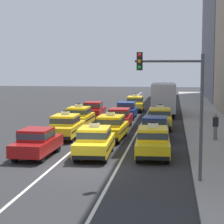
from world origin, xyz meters
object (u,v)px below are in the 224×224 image
(taxi_left_third, at_px, (79,117))
(pedestrian_mid_block, at_px, (215,127))
(sedan_center_fourth, at_px, (126,110))
(traffic_light_pole, at_px, (178,94))
(sedan_left_nearest, at_px, (37,142))
(taxi_right_nearest, at_px, (153,141))
(taxi_left_second, at_px, (66,126))
(sedan_right_fifth, at_px, (163,102))
(taxi_right_third, at_px, (160,118))
(taxi_center_second, at_px, (111,127))
(taxi_center_fifth, at_px, (135,103))
(taxi_center_nearest, at_px, (95,141))
(sedan_center_third, at_px, (120,117))
(sedan_right_second, at_px, (155,127))
(sedan_left_fourth, at_px, (93,109))
(box_truck_right_fourth, at_px, (163,98))

(taxi_left_third, bearing_deg, pedestrian_mid_block, -27.21)
(sedan_center_fourth, xyz_separation_m, traffic_light_pole, (4.57, -21.95, 2.97))
(sedan_left_nearest, height_order, taxi_right_nearest, taxi_right_nearest)
(sedan_left_nearest, bearing_deg, taxi_left_second, 88.94)
(taxi_right_nearest, bearing_deg, sedan_right_fifth, 90.09)
(taxi_right_third, xyz_separation_m, pedestrian_mid_block, (3.78, -5.47, 0.14))
(taxi_center_second, relative_size, taxi_center_fifth, 1.01)
(taxi_left_second, bearing_deg, pedestrian_mid_block, 0.57)
(taxi_center_nearest, height_order, sedan_center_fourth, taxi_center_nearest)
(taxi_right_third, distance_m, traffic_light_pole, 16.16)
(taxi_left_third, height_order, taxi_center_second, same)
(taxi_left_third, relative_size, taxi_center_nearest, 0.99)
(taxi_left_third, bearing_deg, taxi_right_nearest, -58.44)
(taxi_left_third, distance_m, pedestrian_mid_block, 11.63)
(sedan_center_third, xyz_separation_m, sedan_center_fourth, (-0.10, 6.07, 0.00))
(taxi_center_second, relative_size, sedan_right_second, 1.06)
(taxi_right_nearest, bearing_deg, sedan_left_fourth, 111.19)
(taxi_right_nearest, bearing_deg, taxi_left_third, 121.56)
(sedan_center_fourth, bearing_deg, taxi_right_nearest, -78.95)
(sedan_left_nearest, relative_size, sedan_center_third, 1.01)
(taxi_right_nearest, bearing_deg, traffic_light_pole, -75.94)
(taxi_left_third, distance_m, sedan_right_fifth, 16.48)
(sedan_center_fourth, bearing_deg, pedestrian_mid_block, -58.37)
(sedan_left_fourth, bearing_deg, taxi_right_third, -41.99)
(taxi_center_nearest, bearing_deg, taxi_right_nearest, 6.28)
(taxi_center_nearest, height_order, taxi_center_fifth, same)
(pedestrian_mid_block, bearing_deg, taxi_center_nearest, -141.41)
(sedan_center_third, relative_size, box_truck_right_fourth, 0.61)
(sedan_right_fifth, bearing_deg, sedan_center_third, -101.88)
(sedan_left_fourth, distance_m, pedestrian_mid_block, 15.28)
(taxi_center_nearest, bearing_deg, taxi_left_third, 106.89)
(taxi_left_third, xyz_separation_m, taxi_right_nearest, (6.49, -10.57, 0.00))
(sedan_left_nearest, xyz_separation_m, taxi_right_nearest, (6.32, 0.83, 0.03))
(taxi_left_third, distance_m, taxi_right_third, 6.56)
(taxi_left_third, height_order, taxi_right_third, same)
(sedan_center_fourth, relative_size, taxi_right_third, 0.94)
(sedan_center_third, bearing_deg, sedan_center_fourth, 90.91)
(sedan_left_fourth, height_order, sedan_center_third, same)
(pedestrian_mid_block, bearing_deg, box_truck_right_fourth, 104.95)
(sedan_left_nearest, height_order, sedan_center_fourth, same)
(taxi_right_nearest, relative_size, box_truck_right_fourth, 0.66)
(taxi_right_third, bearing_deg, taxi_left_third, -178.62)
(sedan_right_second, bearing_deg, taxi_center_fifth, 99.37)
(taxi_center_nearest, bearing_deg, box_truck_right_fourth, 80.55)
(taxi_right_nearest, relative_size, pedestrian_mid_block, 2.71)
(taxi_right_nearest, xyz_separation_m, pedestrian_mid_block, (3.85, 5.26, 0.14))
(taxi_center_nearest, bearing_deg, traffic_light_pole, -46.88)
(taxi_left_second, xyz_separation_m, sedan_left_fourth, (-0.21, 11.41, -0.03))
(taxi_right_nearest, bearing_deg, taxi_center_nearest, -173.72)
(taxi_left_third, height_order, taxi_center_fifth, same)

